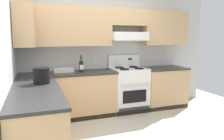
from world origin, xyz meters
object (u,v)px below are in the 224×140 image
object	(u,v)px
bowl	(63,71)
stove	(129,89)
wine_bottle	(81,66)
bucket	(41,75)

from	to	relation	value
bowl	stove	bearing A→B (deg)	-3.92
stove	bowl	xyz separation A→B (m)	(-1.39, 0.10, 0.46)
stove	wine_bottle	xyz separation A→B (m)	(-1.06, -0.04, 0.56)
stove	bucket	distance (m)	2.13
stove	bucket	size ratio (longest dim) A/B	4.79
stove	bucket	world-z (taller)	stove
wine_bottle	bowl	world-z (taller)	wine_bottle
stove	bowl	bearing A→B (deg)	176.08
bowl	bucket	bearing A→B (deg)	-113.94
stove	bowl	size ratio (longest dim) A/B	3.16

